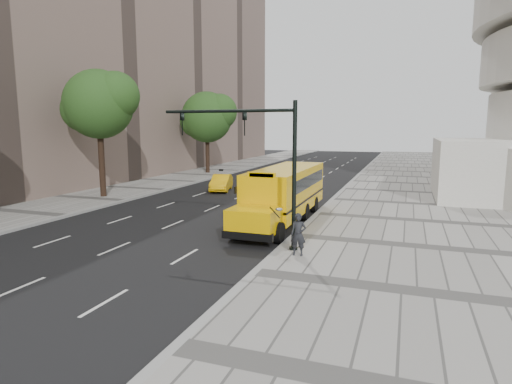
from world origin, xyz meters
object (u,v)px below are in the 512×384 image
(school_bus, at_px, (285,190))
(taxi_near, at_px, (256,199))
(tree_c, at_px, (208,117))
(tree_b, at_px, (100,104))
(taxi_far, at_px, (221,183))
(traffic_signal, at_px, (262,156))
(pedestrian, at_px, (298,234))

(school_bus, relative_size, taxi_near, 2.50)
(school_bus, height_order, taxi_near, school_bus)
(tree_c, relative_size, taxi_near, 2.00)
(tree_b, relative_size, taxi_near, 2.05)
(tree_b, height_order, taxi_far, tree_b)
(taxi_near, height_order, traffic_signal, traffic_signal)
(tree_c, xyz_separation_m, pedestrian, (17.39, -27.58, -5.43))
(taxi_far, distance_m, traffic_signal, 18.11)
(taxi_far, bearing_deg, pedestrian, -71.70)
(tree_c, xyz_separation_m, traffic_signal, (15.58, -26.82, -2.35))
(school_bus, xyz_separation_m, taxi_near, (-2.50, 2.06, -0.98))
(taxi_near, distance_m, traffic_signal, 9.35)
(pedestrian, bearing_deg, traffic_signal, 154.11)
(tree_b, distance_m, pedestrian, 20.80)
(school_bus, height_order, traffic_signal, traffic_signal)
(taxi_far, relative_size, pedestrian, 2.36)
(tree_b, relative_size, tree_c, 1.03)
(school_bus, distance_m, taxi_near, 3.39)
(pedestrian, bearing_deg, tree_c, 119.21)
(tree_c, height_order, school_bus, tree_c)
(traffic_signal, bearing_deg, tree_c, 120.16)
(taxi_near, bearing_deg, tree_b, 152.13)
(taxi_near, xyz_separation_m, traffic_signal, (3.19, -8.14, 3.31))
(school_bus, distance_m, traffic_signal, 6.55)
(tree_b, height_order, traffic_signal, tree_b)
(tree_c, relative_size, pedestrian, 5.32)
(traffic_signal, bearing_deg, taxi_near, 111.41)
(tree_c, distance_m, taxi_far, 14.44)
(tree_b, relative_size, traffic_signal, 1.48)
(taxi_near, bearing_deg, taxi_far, 103.78)
(school_bus, bearing_deg, tree_c, 125.68)
(taxi_far, xyz_separation_m, traffic_signal, (8.87, -15.41, 3.42))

